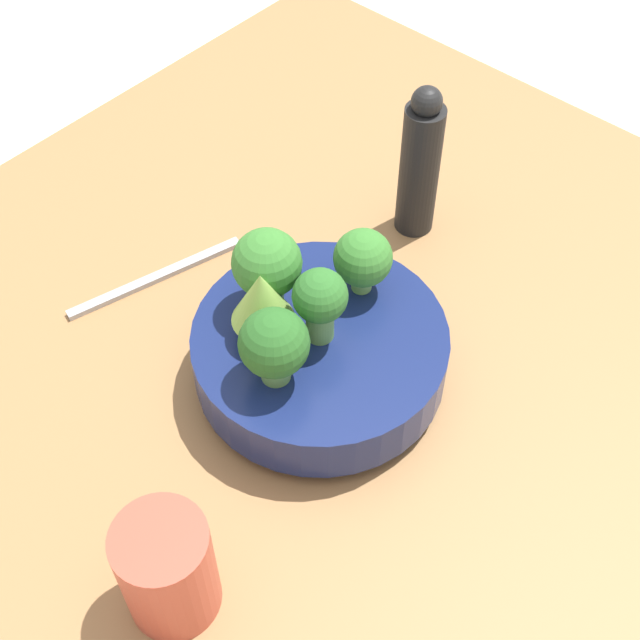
# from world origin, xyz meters

# --- Properties ---
(ground_plane) EXTENTS (6.00, 6.00, 0.00)m
(ground_plane) POSITION_xyz_m (0.00, 0.00, 0.00)
(ground_plane) COLOR beige
(table) EXTENTS (0.98, 0.89, 0.05)m
(table) POSITION_xyz_m (0.00, 0.00, 0.02)
(table) COLOR #9E7042
(table) RESTS_ON ground_plane
(bowl) EXTENTS (0.22, 0.22, 0.06)m
(bowl) POSITION_xyz_m (0.01, 0.02, 0.09)
(bowl) COLOR navy
(bowl) RESTS_ON table
(broccoli_floret_right) EXTENTS (0.06, 0.06, 0.07)m
(broccoli_floret_right) POSITION_xyz_m (0.07, 0.02, 0.15)
(broccoli_floret_right) COLOR #609347
(broccoli_floret_right) RESTS_ON bowl
(broccoli_floret_left) EXTENTS (0.05, 0.05, 0.06)m
(broccoli_floret_left) POSITION_xyz_m (-0.05, 0.01, 0.15)
(broccoli_floret_left) COLOR #7AB256
(broccoli_floret_left) RESTS_ON bowl
(broccoli_floret_front) EXTENTS (0.06, 0.06, 0.08)m
(broccoli_floret_front) POSITION_xyz_m (0.02, -0.04, 0.16)
(broccoli_floret_front) COLOR #609347
(broccoli_floret_front) RESTS_ON bowl
(romanesco_piece_near) EXTENTS (0.05, 0.05, 0.08)m
(romanesco_piece_near) POSITION_xyz_m (0.04, -0.02, 0.16)
(romanesco_piece_near) COLOR #7AB256
(romanesco_piece_near) RESTS_ON bowl
(broccoli_floret_center) EXTENTS (0.05, 0.05, 0.07)m
(broccoli_floret_center) POSITION_xyz_m (0.01, 0.02, 0.16)
(broccoli_floret_center) COLOR #609347
(broccoli_floret_center) RESTS_ON bowl
(cup) EXTENTS (0.07, 0.07, 0.10)m
(cup) POSITION_xyz_m (0.24, 0.08, 0.10)
(cup) COLOR #C64C38
(cup) RESTS_ON table
(pepper_mill) EXTENTS (0.04, 0.04, 0.17)m
(pepper_mill) POSITION_xyz_m (-0.20, -0.04, 0.13)
(pepper_mill) COLOR black
(pepper_mill) RESTS_ON table
(fork) EXTENTS (0.18, 0.06, 0.01)m
(fork) POSITION_xyz_m (0.03, -0.18, 0.05)
(fork) COLOR #B2B2B7
(fork) RESTS_ON table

